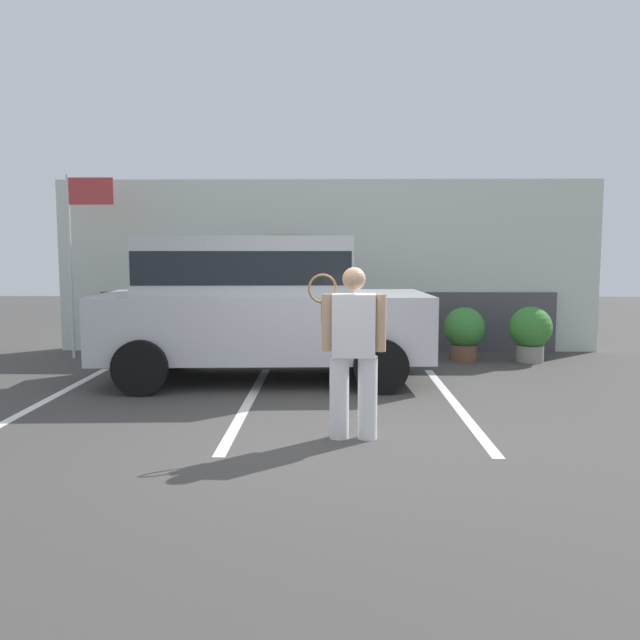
{
  "coord_description": "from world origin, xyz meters",
  "views": [
    {
      "loc": [
        0.08,
        -6.5,
        1.87
      ],
      "look_at": [
        -0.06,
        1.2,
        1.05
      ],
      "focal_mm": 37.27,
      "sensor_mm": 36.0,
      "label": 1
    }
  ],
  "objects_px": {
    "parked_suv": "(257,301)",
    "flag_pole": "(80,232)",
    "tennis_player_man": "(353,350)",
    "potted_plant_by_porch": "(464,331)",
    "potted_plant_secondary": "(530,331)"
  },
  "relations": [
    {
      "from": "flag_pole",
      "to": "tennis_player_man",
      "type": "bearing_deg",
      "value": -46.96
    },
    {
      "from": "parked_suv",
      "to": "flag_pole",
      "type": "bearing_deg",
      "value": 147.16
    },
    {
      "from": "parked_suv",
      "to": "flag_pole",
      "type": "relative_size",
      "value": 1.5
    },
    {
      "from": "flag_pole",
      "to": "potted_plant_secondary",
      "type": "bearing_deg",
      "value": -1.61
    },
    {
      "from": "flag_pole",
      "to": "parked_suv",
      "type": "bearing_deg",
      "value": -30.05
    },
    {
      "from": "potted_plant_secondary",
      "to": "potted_plant_by_porch",
      "type": "bearing_deg",
      "value": 173.78
    },
    {
      "from": "tennis_player_man",
      "to": "potted_plant_by_porch",
      "type": "height_order",
      "value": "tennis_player_man"
    },
    {
      "from": "potted_plant_secondary",
      "to": "flag_pole",
      "type": "bearing_deg",
      "value": 178.39
    },
    {
      "from": "parked_suv",
      "to": "potted_plant_secondary",
      "type": "distance_m",
      "value": 4.72
    },
    {
      "from": "tennis_player_man",
      "to": "potted_plant_by_porch",
      "type": "relative_size",
      "value": 1.88
    },
    {
      "from": "parked_suv",
      "to": "tennis_player_man",
      "type": "bearing_deg",
      "value": -69.36
    },
    {
      "from": "parked_suv",
      "to": "potted_plant_secondary",
      "type": "xyz_separation_m",
      "value": [
        4.38,
        1.64,
        -0.63
      ]
    },
    {
      "from": "potted_plant_by_porch",
      "to": "flag_pole",
      "type": "distance_m",
      "value": 6.71
    },
    {
      "from": "potted_plant_secondary",
      "to": "tennis_player_man",
      "type": "bearing_deg",
      "value": -124.09
    },
    {
      "from": "potted_plant_by_porch",
      "to": "parked_suv",
      "type": "bearing_deg",
      "value": -151.96
    }
  ]
}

